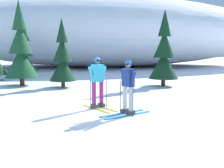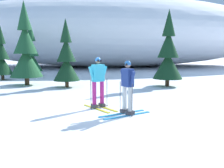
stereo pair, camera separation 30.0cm
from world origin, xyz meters
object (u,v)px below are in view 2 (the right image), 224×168
object	(u,v)px
pine_tree_far_left	(2,57)
pine_tree_center_left	(31,54)
pine_tree_center	(26,50)
skier_cyan_jacket	(98,81)
pine_tree_center_right	(66,59)
pine_tree_far_right	(168,54)
skier_navy_jacket	(127,87)

from	to	relation	value
pine_tree_far_left	pine_tree_center_left	xyz separation A→B (m)	(1.62, 2.09, 0.18)
pine_tree_center	skier_cyan_jacket	bearing A→B (deg)	-58.76
pine_tree_center_right	pine_tree_far_right	xyz separation A→B (m)	(5.84, -0.27, 0.24)
skier_navy_jacket	pine_tree_far_right	distance (m)	7.14
skier_cyan_jacket	pine_tree_far_left	bearing A→B (deg)	123.63
skier_cyan_jacket	pine_tree_center	world-z (taller)	pine_tree_center
pine_tree_center_left	pine_tree_far_left	bearing A→B (deg)	-127.72
skier_navy_jacket	pine_tree_center	distance (m)	9.13
pine_tree_far_left	skier_navy_jacket	bearing A→B (deg)	-55.67
pine_tree_far_left	pine_tree_center_right	xyz separation A→B (m)	(4.80, -4.09, -0.00)
pine_tree_center_right	skier_navy_jacket	bearing A→B (deg)	-69.64
pine_tree_center_right	pine_tree_far_right	bearing A→B (deg)	-2.64
pine_tree_center	pine_tree_far_right	distance (m)	8.45
skier_cyan_jacket	pine_tree_center_right	distance (m)	5.64
pine_tree_center_right	pine_tree_far_right	world-z (taller)	pine_tree_far_right
pine_tree_far_left	pine_tree_center_left	world-z (taller)	pine_tree_center_left
skier_navy_jacket	pine_tree_far_left	size ratio (longest dim) A/B	0.46
pine_tree_center	pine_tree_far_right	world-z (taller)	pine_tree_center
pine_tree_center	pine_tree_center_right	bearing A→B (deg)	-25.28
skier_navy_jacket	pine_tree_far_right	xyz separation A→B (m)	(3.45, 6.19, 0.94)
skier_navy_jacket	skier_cyan_jacket	xyz separation A→B (m)	(-0.89, 1.06, 0.06)
pine_tree_center_left	pine_tree_center	world-z (taller)	pine_tree_center
pine_tree_center_right	pine_tree_center_left	bearing A→B (deg)	117.25
skier_navy_jacket	skier_cyan_jacket	distance (m)	1.38
skier_cyan_jacket	skier_navy_jacket	bearing A→B (deg)	-49.90
pine_tree_center	pine_tree_far_right	xyz separation A→B (m)	(8.32, -1.44, -0.24)
skier_cyan_jacket	pine_tree_center	bearing A→B (deg)	121.24
pine_tree_far_left	pine_tree_center_left	bearing A→B (deg)	52.28
skier_cyan_jacket	pine_tree_far_left	distance (m)	11.41
pine_tree_center_left	pine_tree_center_right	bearing A→B (deg)	-62.75
skier_cyan_jacket	pine_tree_far_right	size ratio (longest dim) A/B	0.42
pine_tree_far_left	pine_tree_center	xyz separation A→B (m)	(2.32, -2.92, 0.47)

